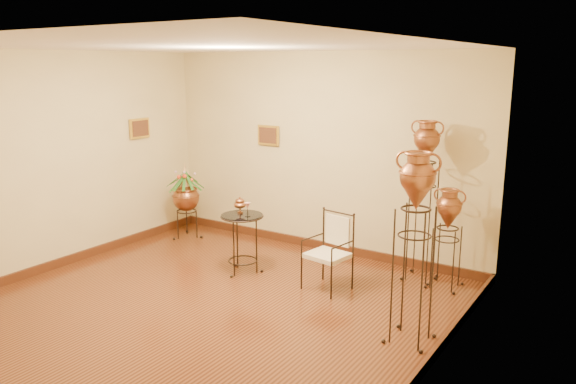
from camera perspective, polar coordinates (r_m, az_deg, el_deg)
The scene contains 8 objects.
ground at distance 6.36m, azimuth -8.47°, elevation -11.65°, with size 5.00×5.00×0.00m, color brown.
room_shell at distance 5.87m, azimuth -9.03°, elevation 3.97°, with size 5.02×5.02×2.81m.
amphora_tall at distance 7.01m, azimuth 13.60°, elevation -0.73°, with size 0.42×0.42×2.00m.
amphora_mid at distance 5.40m, azimuth 12.67°, elevation -5.51°, with size 0.42×0.42×1.88m.
amphora_short at distance 6.92m, azimuth 15.85°, elevation -4.53°, with size 0.43×0.43×1.23m.
planter_urn at distance 8.73m, azimuth -10.34°, elevation -0.28°, with size 0.74×0.74×1.20m.
armchair at distance 6.66m, azimuth 4.01°, elevation -6.11°, with size 0.58×0.56×0.92m.
side_table at distance 7.22m, azimuth -4.65°, elevation -5.12°, with size 0.66×0.66×0.97m.
Camera 1 is at (3.89, -4.30, 2.62)m, focal length 35.00 mm.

